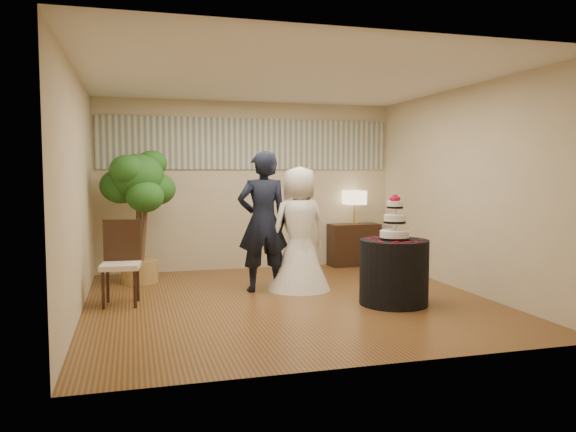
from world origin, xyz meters
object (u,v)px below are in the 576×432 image
object	(u,v)px
ficus_tree	(138,215)
bride	(299,228)
groom	(263,222)
cake_table	(394,272)
console	(354,245)
side_chair	(120,263)
wedding_cake	(395,217)
table_lamp	(354,207)

from	to	relation	value
ficus_tree	bride	bearing A→B (deg)	-26.44
groom	ficus_tree	size ratio (longest dim) A/B	0.96
cake_table	groom	bearing A→B (deg)	139.65
console	ficus_tree	size ratio (longest dim) A/B	0.44
cake_table	side_chair	world-z (taller)	side_chair
cake_table	bride	bearing A→B (deg)	127.27
bride	wedding_cake	size ratio (longest dim) A/B	3.03
ficus_tree	side_chair	world-z (taller)	ficus_tree
console	ficus_tree	distance (m)	3.74
groom	bride	size ratio (longest dim) A/B	1.12
wedding_cake	ficus_tree	bearing A→B (deg)	143.66
ficus_tree	groom	bearing A→B (deg)	-32.57
side_chair	table_lamp	bearing A→B (deg)	32.82
cake_table	console	distance (m)	2.88
bride	ficus_tree	xyz separation A→B (m)	(-2.14, 1.06, 0.14)
bride	side_chair	xyz separation A→B (m)	(-2.38, -0.31, -0.34)
side_chair	groom	bearing A→B (deg)	15.98
groom	cake_table	bearing A→B (deg)	139.59
bride	groom	bearing A→B (deg)	-14.19
groom	table_lamp	distance (m)	2.59
bride	ficus_tree	bearing A→B (deg)	-38.16
bride	cake_table	distance (m)	1.53
groom	ficus_tree	world-z (taller)	ficus_tree
groom	side_chair	distance (m)	1.95
groom	bride	world-z (taller)	groom
bride	console	bearing A→B (deg)	-143.88
groom	bride	bearing A→B (deg)	177.47
bride	side_chair	bearing A→B (deg)	-4.31
groom	table_lamp	world-z (taller)	groom
side_chair	ficus_tree	bearing A→B (deg)	86.11
table_lamp	side_chair	world-z (taller)	table_lamp
wedding_cake	side_chair	bearing A→B (deg)	165.39
groom	wedding_cake	world-z (taller)	groom
groom	side_chair	xyz separation A→B (m)	(-1.87, -0.33, -0.44)
cake_table	table_lamp	distance (m)	2.95
wedding_cake	table_lamp	bearing A→B (deg)	77.61
ficus_tree	side_chair	size ratio (longest dim) A/B	1.92
table_lamp	ficus_tree	size ratio (longest dim) A/B	0.29
table_lamp	ficus_tree	world-z (taller)	ficus_tree
groom	table_lamp	xyz separation A→B (m)	(2.01, 1.63, 0.06)
ficus_tree	side_chair	xyz separation A→B (m)	(-0.24, -1.37, -0.48)
table_lamp	groom	bearing A→B (deg)	-140.86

